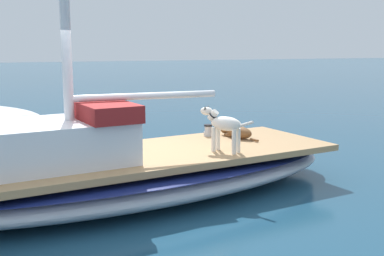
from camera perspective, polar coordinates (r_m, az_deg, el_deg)
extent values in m
plane|color=navy|center=(7.51, -7.22, -8.08)|extent=(120.00, 120.00, 0.00)
ellipsoid|color=#B2B7C1|center=(7.43, -7.27, -6.03)|extent=(3.59, 7.50, 0.56)
ellipsoid|color=navy|center=(7.38, -7.30, -4.68)|extent=(3.60, 7.54, 0.08)
cube|color=tan|center=(7.35, -7.33, -3.55)|extent=(3.05, 6.86, 0.10)
cylinder|color=silver|center=(7.10, -5.58, 3.80)|extent=(0.10, 2.20, 0.10)
cube|color=silver|center=(6.92, -16.62, -1.76)|extent=(1.72, 2.39, 0.60)
cube|color=maroon|center=(6.94, -10.45, 2.05)|extent=(1.42, 0.90, 0.24)
ellipsoid|color=brown|center=(8.57, 5.57, -0.49)|extent=(0.65, 0.42, 0.22)
ellipsoid|color=brown|center=(8.83, 3.92, -0.22)|extent=(0.23, 0.18, 0.13)
cone|color=black|center=(8.80, 3.71, 0.10)|extent=(0.05, 0.05, 0.05)
cone|color=black|center=(8.85, 4.15, 0.17)|extent=(0.05, 0.05, 0.05)
cylinder|color=brown|center=(8.69, 4.32, -0.86)|extent=(0.19, 0.11, 0.06)
cylinder|color=brown|center=(8.77, 4.91, -0.77)|extent=(0.19, 0.11, 0.06)
cylinder|color=brown|center=(8.31, 7.41, -1.42)|extent=(0.18, 0.09, 0.04)
ellipsoid|color=silver|center=(7.40, 4.06, 0.52)|extent=(0.55, 0.48, 0.22)
cylinder|color=silver|center=(7.48, 2.58, -1.35)|extent=(0.07, 0.07, 0.38)
cylinder|color=silver|center=(7.59, 3.10, -1.19)|extent=(0.07, 0.07, 0.38)
cylinder|color=silver|center=(7.30, 5.01, -1.66)|extent=(0.07, 0.07, 0.38)
cylinder|color=silver|center=(7.42, 5.51, -1.49)|extent=(0.07, 0.07, 0.38)
cylinder|color=silver|center=(7.50, 2.52, 1.53)|extent=(0.22, 0.20, 0.19)
ellipsoid|color=silver|center=(7.56, 1.75, 2.02)|extent=(0.25, 0.23, 0.13)
cone|color=#504E4A|center=(7.51, 1.57, 2.44)|extent=(0.05, 0.05, 0.06)
cone|color=#504E4A|center=(7.59, 1.94, 2.51)|extent=(0.05, 0.05, 0.06)
torus|color=black|center=(7.50, 2.52, 1.53)|extent=(0.17, 0.18, 0.10)
cylinder|color=silver|center=(7.22, 6.53, 0.50)|extent=(0.21, 0.16, 0.12)
cylinder|color=#B7B7BC|center=(8.76, 1.91, -0.68)|extent=(0.16, 0.16, 0.08)
cylinder|color=#B7B7BC|center=(8.75, 1.92, -0.10)|extent=(0.13, 0.13, 0.10)
cylinder|color=black|center=(8.74, 1.92, 0.32)|extent=(0.15, 0.15, 0.03)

